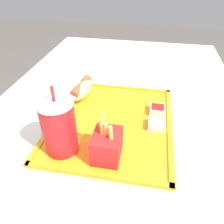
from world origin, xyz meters
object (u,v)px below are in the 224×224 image
Objects in this scene: hot_dog_far at (81,89)px; sauce_cup_mayo at (156,125)px; sauce_cup_ketchup at (157,110)px; fries_carton at (107,145)px; soda_cup at (59,126)px.

hot_dog_far reaches higher than sauce_cup_mayo.
sauce_cup_ketchup is (-0.05, -0.25, -0.02)m from hot_dog_far.
hot_dog_far is at bearing 63.43° from sauce_cup_mayo.
sauce_cup_ketchup is at bearing -30.10° from fries_carton.
sauce_cup_mayo is 0.07m from sauce_cup_ketchup.
soda_cup is 3.91× the size of sauce_cup_ketchup.
hot_dog_far is (0.24, 0.03, -0.04)m from soda_cup.
fries_carton is at bearing -91.36° from soda_cup.
soda_cup is at bearing -173.97° from hot_dog_far.
soda_cup reaches higher than sauce_cup_ketchup.
soda_cup is 3.91× the size of sauce_cup_mayo.
soda_cup is 0.12m from fries_carton.
hot_dog_far is 1.20× the size of fries_carton.
fries_carton is 0.17m from sauce_cup_mayo.
sauce_cup_ketchup is at bearing -101.29° from hot_dog_far.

